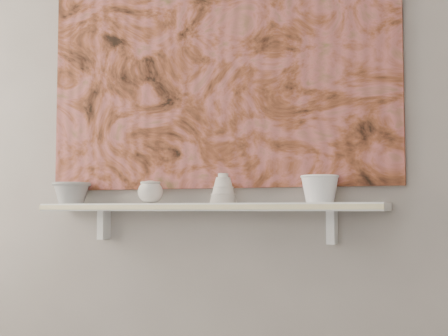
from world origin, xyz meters
The scene contains 11 objects.
wall_back centered at (0.00, 1.60, 1.35)m, with size 3.60×3.60×0.00m, color gray.
shelf centered at (0.00, 1.51, 0.92)m, with size 1.40×0.18×0.03m, color silver.
shelf_stripe centered at (0.00, 1.41, 0.92)m, with size 1.40×0.01×0.02m, color beige.
bracket_left centered at (-0.49, 1.57, 0.84)m, with size 0.03×0.06×0.12m, color silver.
bracket_right centered at (0.49, 1.57, 0.84)m, with size 0.03×0.06×0.12m, color silver.
painting centered at (0.00, 1.59, 1.54)m, with size 1.50×0.03×1.10m, color brown.
house_motif centered at (0.45, 1.57, 1.23)m, with size 0.09×0.00×0.08m, color black.
bowl_grey centered at (-0.61, 1.51, 0.98)m, with size 0.16×0.16×0.10m, color gray, non-canonical shape.
cup_cream centered at (-0.23, 1.51, 0.98)m, with size 0.10×0.10×0.09m, color silver, non-canonical shape.
bell_vessel centered at (0.09, 1.51, 0.99)m, with size 0.10×0.10×0.11m, color silver, non-canonical shape.
bowl_white centered at (0.46, 1.51, 0.98)m, with size 0.14×0.14×0.10m, color white, non-canonical shape.
Camera 1 is at (1.01, -0.68, 0.90)m, focal length 50.00 mm.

